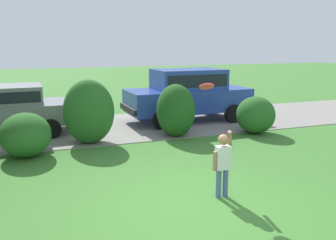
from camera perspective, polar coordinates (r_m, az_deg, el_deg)
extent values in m
plane|color=#3D752D|center=(6.51, 3.76, -13.50)|extent=(80.00, 80.00, 0.00)
cube|color=gray|center=(12.43, -8.37, -1.11)|extent=(28.00, 4.40, 0.02)
ellipsoid|color=#286023|center=(9.72, -21.77, -2.20)|extent=(1.25, 1.49, 1.12)
ellipsoid|color=#286023|center=(10.38, -12.50, 1.27)|extent=(1.44, 1.19, 1.84)
ellipsoid|color=#1E511C|center=(10.94, 1.24, 1.52)|extent=(1.17, 1.34, 1.62)
ellipsoid|color=#286023|center=(11.72, 13.80, 0.78)|extent=(1.23, 1.23, 1.18)
cube|color=gray|center=(12.17, -24.74, 0.85)|extent=(4.26, 1.99, 0.64)
cube|color=gray|center=(12.07, -23.50, 3.76)|extent=(1.74, 1.68, 0.56)
cube|color=black|center=(12.07, -23.50, 3.76)|extent=(1.60, 1.69, 0.34)
cylinder|color=black|center=(11.33, -18.19, -1.37)|extent=(0.61, 0.24, 0.60)
cylinder|color=black|center=(13.16, -18.79, 0.39)|extent=(0.61, 0.24, 0.60)
cube|color=black|center=(12.27, -14.68, 0.89)|extent=(0.18, 1.75, 0.20)
cube|color=#28429E|center=(13.21, 3.22, 3.26)|extent=(4.56, 2.00, 0.80)
cube|color=#28429E|center=(13.11, 3.25, 6.54)|extent=(2.53, 1.71, 0.72)
cube|color=black|center=(13.11, 3.25, 6.54)|extent=(2.34, 1.72, 0.43)
cylinder|color=black|center=(11.90, -0.96, 0.05)|extent=(0.69, 0.24, 0.68)
cylinder|color=black|center=(13.63, -3.81, 1.56)|extent=(0.69, 0.24, 0.68)
cylinder|color=black|center=(13.14, 10.46, 1.00)|extent=(0.69, 0.24, 0.68)
cylinder|color=black|center=(14.73, 6.55, 2.29)|extent=(0.69, 0.24, 0.68)
cube|color=black|center=(12.45, -6.38, 1.73)|extent=(0.18, 1.75, 0.20)
cube|color=black|center=(14.36, 11.51, 2.93)|extent=(0.18, 1.75, 0.20)
cylinder|color=#4C608C|center=(6.77, 8.08, -10.01)|extent=(0.10, 0.10, 0.55)
cylinder|color=#4C608C|center=(6.83, 9.14, -9.84)|extent=(0.10, 0.10, 0.55)
cube|color=white|center=(6.63, 8.75, -5.96)|extent=(0.26, 0.17, 0.44)
sphere|color=#A37556|center=(6.54, 8.84, -3.12)|extent=(0.20, 0.20, 0.20)
cylinder|color=#A37556|center=(6.66, 9.86, -3.06)|extent=(0.20, 0.23, 0.39)
cylinder|color=#A37556|center=(6.58, 7.49, -6.53)|extent=(0.07, 0.07, 0.36)
cylinder|color=red|center=(6.81, 6.17, 5.34)|extent=(0.30, 0.26, 0.19)
cylinder|color=#337FDB|center=(6.81, 6.17, 5.38)|extent=(0.17, 0.15, 0.12)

